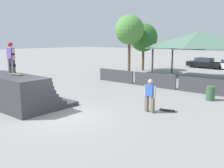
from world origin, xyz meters
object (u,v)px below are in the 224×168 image
(tree_far_back, at_px, (143,38))
(tree_beside_pavilion, at_px, (129,30))
(skater_on_deck, at_px, (11,56))
(skateboard_on_ground, at_px, (167,110))
(trash_bin, at_px, (211,93))
(bystander_walking, at_px, (150,94))
(parked_car_black, at_px, (205,63))
(skateboard_on_deck, at_px, (16,74))

(tree_far_back, bearing_deg, tree_beside_pavilion, -88.09)
(skater_on_deck, distance_m, skateboard_on_ground, 8.82)
(skateboard_on_ground, xyz_separation_m, trash_bin, (0.96, 3.73, 0.37))
(bystander_walking, distance_m, parked_car_black, 21.98)
(tree_beside_pavilion, bearing_deg, trash_bin, -32.40)
(skater_on_deck, bearing_deg, trash_bin, 45.15)
(parked_car_black, bearing_deg, skateboard_on_deck, -86.19)
(bystander_walking, distance_m, tree_beside_pavilion, 15.25)
(tree_far_back, bearing_deg, bystander_walking, -56.41)
(trash_bin, relative_size, parked_car_black, 0.19)
(trash_bin, distance_m, parked_car_black, 18.13)
(skater_on_deck, xyz_separation_m, skateboard_on_ground, (7.24, 4.25, -2.68))
(skater_on_deck, xyz_separation_m, parked_car_black, (1.89, 24.98, -2.13))
(skater_on_deck, xyz_separation_m, skateboard_on_deck, (0.68, -0.13, -0.93))
(skateboard_on_deck, height_order, trash_bin, skateboard_on_deck)
(skater_on_deck, relative_size, skateboard_on_ground, 2.17)
(skater_on_deck, distance_m, tree_beside_pavilion, 15.31)
(skater_on_deck, relative_size, tree_beside_pavilion, 0.28)
(skateboard_on_deck, distance_m, tree_far_back, 18.47)
(bystander_walking, distance_m, trash_bin, 4.73)
(skateboard_on_ground, distance_m, tree_beside_pavilion, 15.32)
(bystander_walking, xyz_separation_m, skateboard_on_ground, (0.57, 0.72, -0.87))
(tree_beside_pavilion, bearing_deg, skateboard_on_deck, -77.12)
(trash_bin, bearing_deg, tree_far_back, 138.17)
(tree_beside_pavilion, bearing_deg, skateboard_on_ground, -46.88)
(tree_far_back, bearing_deg, skater_on_deck, -80.91)
(trash_bin, height_order, parked_car_black, parked_car_black)
(tree_far_back, xyz_separation_m, parked_car_black, (4.75, 7.09, -3.19))
(skater_on_deck, height_order, trash_bin, skater_on_deck)
(bystander_walking, bearing_deg, tree_far_back, -49.49)
(skater_on_deck, relative_size, parked_car_black, 0.38)
(trash_bin, bearing_deg, parked_car_black, 110.39)
(tree_far_back, distance_m, trash_bin, 15.23)
(skateboard_on_ground, xyz_separation_m, tree_beside_pavilion, (-10.01, 10.69, 4.51))
(skateboard_on_deck, height_order, bystander_walking, skateboard_on_deck)
(skateboard_on_deck, xyz_separation_m, tree_far_back, (-3.55, 18.02, 1.99))
(skateboard_on_deck, relative_size, skateboard_on_ground, 1.09)
(skateboard_on_ground, bearing_deg, bystander_walking, 36.90)
(skater_on_deck, height_order, tree_beside_pavilion, tree_beside_pavilion)
(skateboard_on_deck, relative_size, tree_far_back, 0.16)
(skater_on_deck, distance_m, bystander_walking, 7.76)
(skateboard_on_deck, xyz_separation_m, bystander_walking, (5.99, 3.66, -0.87))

